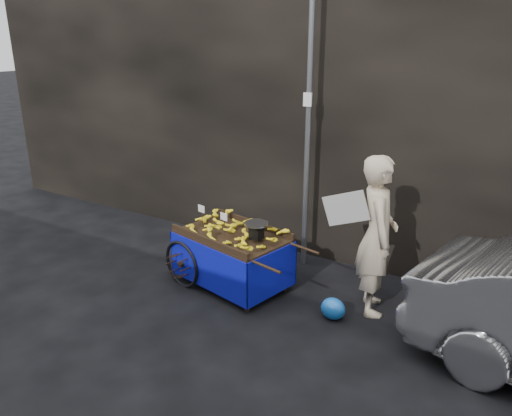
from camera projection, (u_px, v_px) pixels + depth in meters
The scene contains 6 objects.
ground at pixel (239, 294), 6.53m from camera, with size 80.00×80.00×0.00m, color black.
building_wall at pixel (352, 84), 7.59m from camera, with size 13.50×2.00×5.00m.
street_pole at pixel (308, 129), 6.76m from camera, with size 0.12×0.10×4.00m.
banana_cart at pixel (230, 239), 6.59m from camera, with size 2.11×1.26×1.07m.
vendor at pixel (377, 236), 5.88m from camera, with size 0.99×0.84×1.95m.
plastic_bag at pixel (333, 309), 5.93m from camera, with size 0.30×0.24×0.27m, color blue.
Camera 1 is at (3.22, -4.81, 3.23)m, focal length 35.00 mm.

